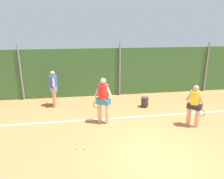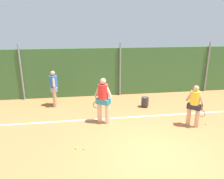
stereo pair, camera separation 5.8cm
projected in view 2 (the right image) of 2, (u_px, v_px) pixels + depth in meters
ground_plane at (139, 127)px, 8.33m from camera, size 28.32×28.32×0.00m
hedge_fence_backdrop at (120, 72)px, 12.03m from camera, size 18.41×0.25×2.71m
fence_post_left at (21, 73)px, 11.08m from camera, size 0.10×0.10×3.00m
fence_post_center at (120, 70)px, 11.82m from camera, size 0.10×0.10×3.00m
fence_post_right at (207, 67)px, 12.57m from camera, size 0.10×0.10×3.00m
court_baseline_paint at (133, 117)px, 9.27m from camera, size 13.45×0.10×0.01m
player_foreground_near at (194, 104)px, 8.18m from camera, size 0.62×0.56×1.69m
player_midcourt at (103, 98)px, 8.46m from camera, size 0.76×0.58×1.90m
player_backcourt_far at (54, 87)px, 10.31m from camera, size 0.39×0.75×1.80m
ball_hopper at (145, 101)px, 10.36m from camera, size 0.36×0.36×0.51m
tennis_ball_0 at (201, 109)px, 10.06m from camera, size 0.07×0.07×0.07m
tennis_ball_1 at (206, 124)px, 8.58m from camera, size 0.07×0.07×0.07m
tennis_ball_3 at (84, 148)px, 6.84m from camera, size 0.07×0.07×0.07m
tennis_ball_4 at (76, 148)px, 6.86m from camera, size 0.07×0.07×0.07m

